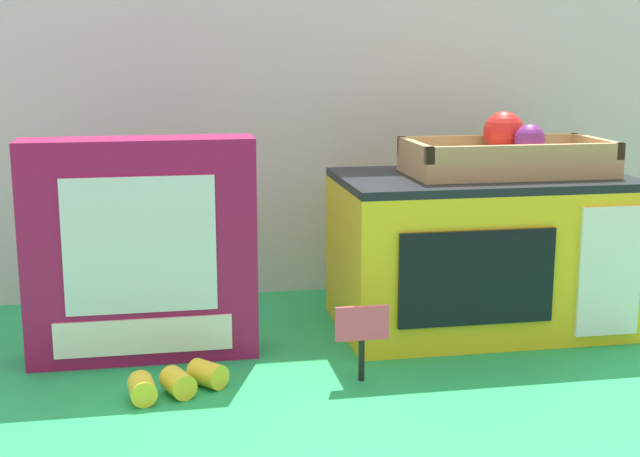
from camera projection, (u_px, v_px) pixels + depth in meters
name	position (u px, v px, depth m)	size (l,w,h in m)	color
ground_plane	(376.00, 339.00, 1.29)	(1.70, 1.70, 0.00)	#219E54
display_back_panel	(337.00, 97.00, 1.51)	(1.61, 0.03, 0.67)	silver
toy_microwave	(480.00, 252.00, 1.34)	(0.43, 0.26, 0.23)	yellow
food_groups_crate	(507.00, 157.00, 1.32)	(0.30, 0.15, 0.09)	tan
cookie_set_box	(141.00, 250.00, 1.19)	(0.31, 0.08, 0.30)	#99144C
price_sign	(362.00, 331.00, 1.12)	(0.07, 0.01, 0.10)	black
loose_toy_banana	(176.00, 382.00, 1.09)	(0.13, 0.09, 0.03)	yellow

